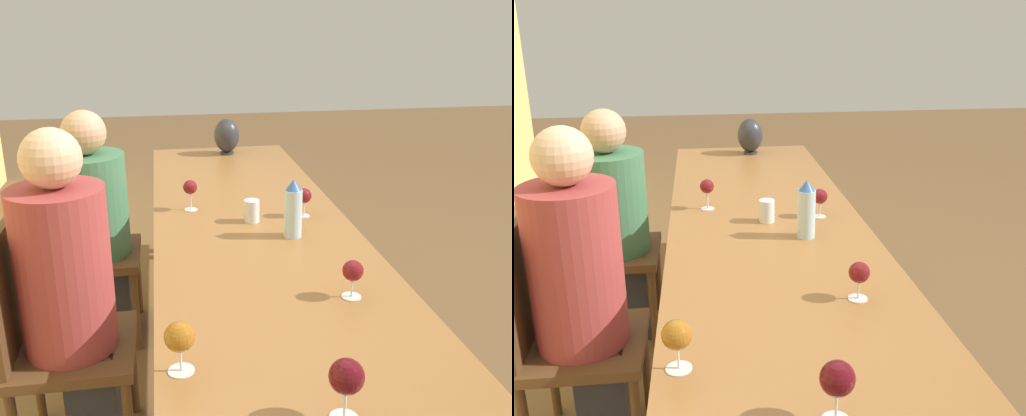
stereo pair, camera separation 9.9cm
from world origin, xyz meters
TOP-DOWN VIEW (x-y plane):
  - ground_plane at (0.00, 0.00)m, footprint 14.00×14.00m
  - dining_table at (0.00, 0.00)m, footprint 2.85×0.85m
  - water_bottle at (-0.21, -0.14)m, footprint 0.07×0.07m
  - water_tumbler at (-0.01, 0.00)m, footprint 0.07×0.07m
  - vase at (1.24, -0.04)m, footprint 0.16×0.16m
  - wine_glass_0 at (-1.07, 0.36)m, footprint 0.08×0.08m
  - wine_glass_1 at (0.01, -0.24)m, footprint 0.07×0.07m
  - wine_glass_2 at (0.19, 0.25)m, footprint 0.07×0.07m
  - wine_glass_3 at (-1.31, -0.00)m, footprint 0.08×0.08m
  - wine_glass_4 at (-0.76, -0.21)m, footprint 0.07×0.07m
  - chair_near at (-0.44, 0.80)m, footprint 0.44×0.44m
  - chair_far at (0.42, 0.80)m, footprint 0.44×0.44m
  - person_near at (-0.44, 0.72)m, footprint 0.33×0.33m
  - person_far at (0.42, 0.72)m, footprint 0.36×0.36m

SIDE VIEW (x-z plane):
  - ground_plane at x=0.00m, z-range 0.00..0.00m
  - chair_near at x=-0.44m, z-range 0.04..0.96m
  - chair_far at x=0.42m, z-range 0.04..0.96m
  - person_far at x=0.42m, z-range 0.04..1.22m
  - dining_table at x=0.00m, z-range 0.31..1.05m
  - person_near at x=-0.44m, z-range 0.05..1.32m
  - water_tumbler at x=-0.01m, z-range 0.74..0.84m
  - wine_glass_4 at x=-0.76m, z-range 0.77..0.90m
  - wine_glass_1 at x=0.01m, z-range 0.77..0.90m
  - wine_glass_0 at x=-1.07m, z-range 0.77..0.91m
  - wine_glass_2 at x=0.19m, z-range 0.78..0.92m
  - wine_glass_3 at x=-1.31m, z-range 0.78..0.93m
  - water_bottle at x=-0.21m, z-range 0.74..0.98m
  - vase at x=1.24m, z-range 0.75..0.97m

